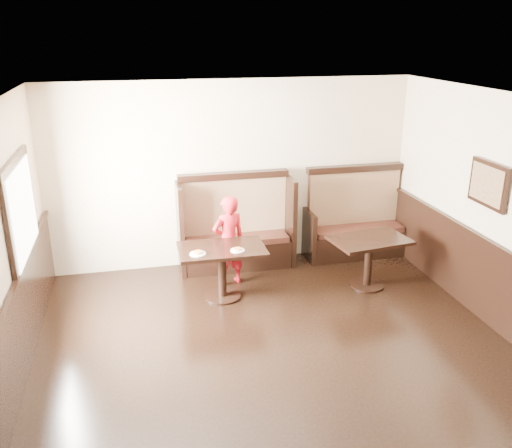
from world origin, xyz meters
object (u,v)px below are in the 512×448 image
object	(u,v)px
child	(229,241)
booth_main	(236,233)
table_main	(222,259)
table_neighbor	(369,251)
booth_neighbor	(355,226)

from	to	relation	value
child	booth_main	bearing A→B (deg)	-125.16
table_main	table_neighbor	distance (m)	2.07
child	booth_neighbor	bearing A→B (deg)	-179.69
table_main	booth_neighbor	bearing A→B (deg)	24.25
table_neighbor	table_main	bearing A→B (deg)	168.34
table_main	table_neighbor	size ratio (longest dim) A/B	1.02
booth_neighbor	child	bearing A→B (deg)	-164.17
child	table_main	bearing A→B (deg)	51.79
booth_neighbor	table_main	distance (m)	2.55
table_neighbor	booth_main	bearing A→B (deg)	137.48
booth_neighbor	table_neighbor	distance (m)	1.18
booth_neighbor	table_neighbor	size ratio (longest dim) A/B	1.46
booth_main	table_neighbor	xyz separation A→B (m)	(1.67, -1.15, 0.02)
booth_neighbor	child	world-z (taller)	booth_neighbor
booth_neighbor	child	size ratio (longest dim) A/B	1.25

